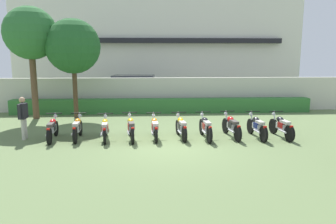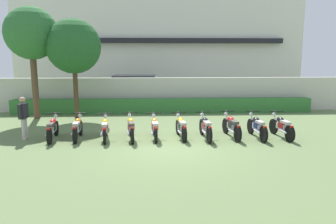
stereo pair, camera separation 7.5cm
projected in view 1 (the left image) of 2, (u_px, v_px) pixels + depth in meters
The scene contains 18 objects.
ground at pixel (170, 147), 11.18m from camera, with size 60.00×60.00×0.00m, color #607547.
building at pixel (158, 45), 26.72m from camera, with size 21.81×6.50×8.06m.
compound_wall at pixel (162, 94), 18.40m from camera, with size 20.72×0.30×1.92m, color beige.
hedge_row at pixel (163, 106), 17.81m from camera, with size 16.58×0.70×0.79m, color #337033.
parked_car at pixel (136, 89), 21.28m from camera, with size 4.62×2.34×1.89m.
tree_near_inspector at pixel (30, 34), 15.52m from camera, with size 2.57×2.57×5.53m.
tree_far_side at pixel (73, 47), 15.81m from camera, with size 2.72×2.72×4.98m.
motorcycle_in_row_0 at pixel (52, 129), 11.98m from camera, with size 0.60×1.87×0.96m.
motorcycle_in_row_1 at pixel (77, 128), 12.08m from camera, with size 0.60×1.82×0.96m.
motorcycle_in_row_2 at pixel (105, 128), 12.03m from camera, with size 0.60×1.81×0.95m.
motorcycle_in_row_3 at pixel (131, 128), 12.08m from camera, with size 0.60×1.95×0.97m.
motorcycle_in_row_4 at pixel (155, 127), 12.20m from camera, with size 0.60×1.82×0.95m.
motorcycle_in_row_5 at pixel (181, 127), 12.27m from camera, with size 0.60×1.81×0.95m.
motorcycle_in_row_6 at pixel (205, 127), 12.19m from camera, with size 0.60×1.95×0.98m.
motorcycle_in_row_7 at pixel (231, 126), 12.40m from camera, with size 0.60×1.97×0.97m.
motorcycle_in_row_8 at pixel (257, 126), 12.33m from camera, with size 0.60×1.97×0.97m.
motorcycle_in_row_9 at pixel (281, 126), 12.36m from camera, with size 0.60×1.89×0.97m.
inspector_person at pixel (23, 115), 12.02m from camera, with size 0.22×0.66×1.62m.
Camera 1 is at (-0.68, -10.78, 3.13)m, focal length 34.07 mm.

